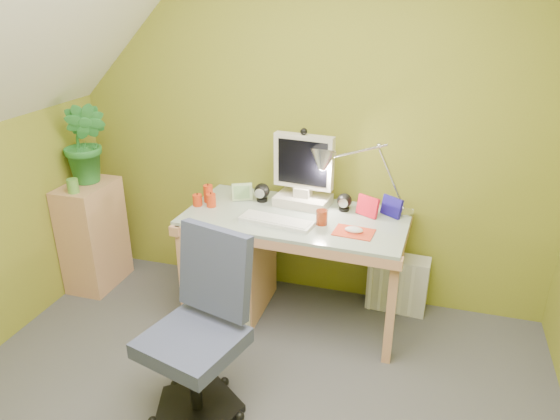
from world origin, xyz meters
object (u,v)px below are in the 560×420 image
(monitor, at_px, (304,170))
(task_chair, at_px, (192,341))
(side_ledge, at_px, (94,235))
(desk_lamp, at_px, (377,162))
(radiator, at_px, (398,283))
(potted_plant, at_px, (86,143))
(desk, at_px, (295,267))

(monitor, bearing_deg, task_chair, -96.16)
(side_ledge, height_order, task_chair, task_chair)
(monitor, relative_size, desk_lamp, 0.71)
(desk_lamp, distance_m, radiator, 0.88)
(desk_lamp, height_order, task_chair, desk_lamp)
(desk_lamp, distance_m, potted_plant, 1.92)
(side_ledge, distance_m, radiator, 2.15)
(monitor, xyz_separation_m, task_chair, (-0.25, -1.16, -0.51))
(radiator, bearing_deg, desk_lamp, -150.88)
(desk, bearing_deg, potted_plant, -178.80)
(task_chair, bearing_deg, radiator, 69.69)
(desk_lamp, bearing_deg, side_ledge, 178.95)
(task_chair, bearing_deg, side_ledge, 157.18)
(desk_lamp, xyz_separation_m, side_ledge, (-1.93, -0.19, -0.67))
(side_ledge, xyz_separation_m, task_chair, (1.23, -0.96, 0.06))
(potted_plant, bearing_deg, task_chair, -39.77)
(side_ledge, relative_size, task_chair, 0.86)
(monitor, height_order, desk_lamp, desk_lamp)
(desk_lamp, bearing_deg, monitor, 173.21)
(desk, distance_m, side_ledge, 1.48)
(desk, bearing_deg, radiator, 25.52)
(desk, bearing_deg, monitor, 92.60)
(radiator, bearing_deg, potted_plant, -170.06)
(potted_plant, height_order, task_chair, potted_plant)
(desk_lamp, distance_m, task_chair, 1.48)
(monitor, bearing_deg, radiator, 14.08)
(monitor, height_order, side_ledge, monitor)
(monitor, relative_size, task_chair, 0.53)
(potted_plant, height_order, radiator, potted_plant)
(potted_plant, bearing_deg, radiator, 6.35)
(radiator, bearing_deg, task_chair, -121.90)
(monitor, relative_size, radiator, 1.21)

